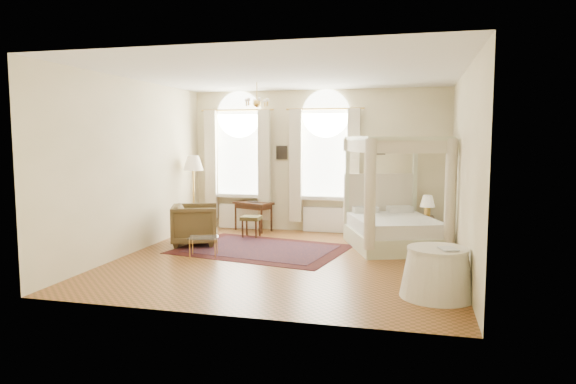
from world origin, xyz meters
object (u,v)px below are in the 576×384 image
object	(u,v)px
canopy_bed	(394,223)
armchair	(195,224)
coffee_table	(203,239)
writing_desk	(253,206)
nightstand	(424,230)
floor_lamp	(193,167)
side_table	(437,273)
stool	(251,220)

from	to	relation	value
canopy_bed	armchair	size ratio (longest dim) A/B	2.68
armchair	canopy_bed	bearing A→B (deg)	-101.78
coffee_table	armchair	bearing A→B (deg)	122.02
canopy_bed	writing_desk	distance (m)	3.51
nightstand	floor_lamp	world-z (taller)	floor_lamp
armchair	floor_lamp	distance (m)	1.71
nightstand	side_table	xyz separation A→B (m)	(0.13, -3.74, 0.06)
nightstand	writing_desk	xyz separation A→B (m)	(-3.91, 0.53, 0.30)
canopy_bed	writing_desk	world-z (taller)	canopy_bed
coffee_table	floor_lamp	distance (m)	2.70
side_table	writing_desk	bearing A→B (deg)	133.39
writing_desk	side_table	world-z (taller)	side_table
nightstand	coffee_table	xyz separation A→B (m)	(-3.98, -2.25, 0.05)
canopy_bed	writing_desk	bearing A→B (deg)	160.81
canopy_bed	stool	size ratio (longest dim) A/B	5.25
nightstand	coffee_table	distance (m)	4.57
stool	floor_lamp	distance (m)	1.83
writing_desk	stool	size ratio (longest dim) A/B	2.18
stool	floor_lamp	xyz separation A→B (m)	(-1.43, 0.14, 1.14)
writing_desk	floor_lamp	xyz separation A→B (m)	(-1.22, -0.65, 0.94)
armchair	writing_desk	bearing A→B (deg)	-41.45
armchair	side_table	xyz separation A→B (m)	(4.71, -2.44, -0.08)
coffee_table	nightstand	bearing A→B (deg)	29.46
armchair	floor_lamp	world-z (taller)	floor_lamp
writing_desk	coffee_table	world-z (taller)	writing_desk
canopy_bed	stool	xyz separation A→B (m)	(-3.11, 0.37, -0.11)
nightstand	coffee_table	bearing A→B (deg)	-150.54
stool	nightstand	bearing A→B (deg)	3.97
nightstand	floor_lamp	bearing A→B (deg)	-178.65
writing_desk	coffee_table	bearing A→B (deg)	-91.56
armchair	side_table	distance (m)	5.30
floor_lamp	writing_desk	bearing A→B (deg)	27.86
canopy_bed	floor_lamp	world-z (taller)	canopy_bed
nightstand	writing_desk	distance (m)	3.95
stool	side_table	xyz separation A→B (m)	(3.83, -3.49, -0.05)
writing_desk	stool	bearing A→B (deg)	-75.50
writing_desk	side_table	distance (m)	5.88
writing_desk	nightstand	bearing A→B (deg)	-7.66
canopy_bed	coffee_table	xyz separation A→B (m)	(-3.39, -1.62, -0.18)
writing_desk	side_table	size ratio (longest dim) A/B	1.01
writing_desk	coffee_table	size ratio (longest dim) A/B	1.67
floor_lamp	canopy_bed	bearing A→B (deg)	-6.38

